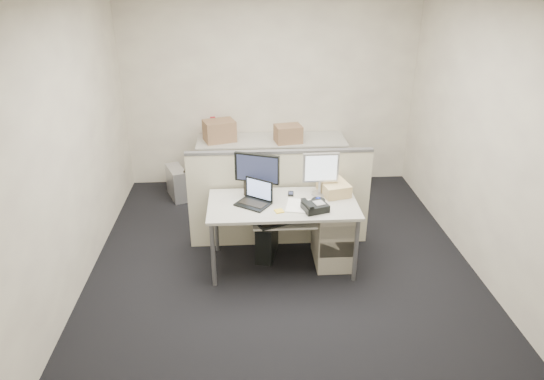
{
  "coord_description": "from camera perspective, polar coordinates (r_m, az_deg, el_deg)",
  "views": [
    {
      "loc": [
        -0.37,
        -4.34,
        2.91
      ],
      "look_at": [
        -0.1,
        0.15,
        0.81
      ],
      "focal_mm": 32.0,
      "sensor_mm": 36.0,
      "label": 1
    }
  ],
  "objects": [
    {
      "name": "floor",
      "position": [
        5.24,
        1.2,
        -8.76
      ],
      "size": [
        4.0,
        4.5,
        0.01
      ],
      "primitive_type": "cube",
      "color": "black",
      "rests_on": "ground"
    },
    {
      "name": "monitor_main",
      "position": [
        4.92,
        -1.77,
        1.73
      ],
      "size": [
        0.5,
        0.33,
        0.47
      ],
      "primitive_type": "cube",
      "rotation": [
        0.0,
        0.0,
        -0.35
      ],
      "color": "black",
      "rests_on": "desk"
    },
    {
      "name": "banana",
      "position": [
        4.77,
        4.75,
        -1.95
      ],
      "size": [
        0.15,
        0.15,
        0.04
      ],
      "primitive_type": "ellipsoid",
      "rotation": [
        0.0,
        0.0,
        0.79
      ],
      "color": "yellow",
      "rests_on": "desk"
    },
    {
      "name": "cellphone",
      "position": [
        5.05,
        2.22,
        -0.44
      ],
      "size": [
        0.07,
        0.11,
        0.01
      ],
      "primitive_type": "cube",
      "rotation": [
        0.0,
        0.0,
        -0.1
      ],
      "color": "black",
      "rests_on": "desk"
    },
    {
      "name": "paper_stack",
      "position": [
        4.81,
        3.13,
        -1.87
      ],
      "size": [
        0.29,
        0.34,
        0.01
      ],
      "primitive_type": "cube",
      "rotation": [
        0.0,
        0.0,
        -0.2
      ],
      "color": "white",
      "rests_on": "desk"
    },
    {
      "name": "keyboard",
      "position": [
        4.71,
        0.87,
        -3.72
      ],
      "size": [
        0.46,
        0.32,
        0.02
      ],
      "primitive_type": "cube",
      "rotation": [
        0.0,
        0.0,
        0.42
      ],
      "color": "black",
      "rests_on": "keyboard_tray"
    },
    {
      "name": "cardboard_box_right",
      "position": [
        6.51,
        1.91,
        6.55
      ],
      "size": [
        0.39,
        0.33,
        0.25
      ],
      "primitive_type": "cube",
      "rotation": [
        0.0,
        0.0,
        0.18
      ],
      "color": "#896E4E",
      "rests_on": "back_counter"
    },
    {
      "name": "drawer_pedestal",
      "position": [
        5.17,
        7.29,
        -5.14
      ],
      "size": [
        0.4,
        0.55,
        0.65
      ],
      "primitive_type": "cube",
      "color": "#B7AE9E",
      "rests_on": "floor"
    },
    {
      "name": "pc_tower_desk",
      "position": [
        5.29,
        -0.58,
        -5.72
      ],
      "size": [
        0.27,
        0.47,
        0.41
      ],
      "primitive_type": "cube",
      "rotation": [
        0.0,
        0.0,
        -0.24
      ],
      "color": "black",
      "rests_on": "floor"
    },
    {
      "name": "monitor_small",
      "position": [
        4.98,
        5.73,
        1.82
      ],
      "size": [
        0.37,
        0.19,
        0.45
      ],
      "primitive_type": "cube",
      "rotation": [
        0.0,
        0.0,
        0.03
      ],
      "color": "#B7B7BC",
      "rests_on": "desk"
    },
    {
      "name": "laptop",
      "position": [
        4.78,
        -2.28,
        -0.49
      ],
      "size": [
        0.39,
        0.37,
        0.24
      ],
      "primitive_type": "cube",
      "rotation": [
        0.0,
        0.0,
        -0.6
      ],
      "color": "black",
      "rests_on": "desk"
    },
    {
      "name": "wall_back",
      "position": [
        6.78,
        -0.24,
        11.76
      ],
      "size": [
        4.0,
        0.02,
        2.7
      ],
      "primitive_type": "cube",
      "color": "#EFE7CC",
      "rests_on": "ground"
    },
    {
      "name": "red_binder",
      "position": [
        6.7,
        -6.85,
        7.06
      ],
      "size": [
        0.11,
        0.31,
        0.28
      ],
      "primitive_type": "cube",
      "rotation": [
        0.0,
        0.0,
        0.12
      ],
      "color": "#980513",
      "rests_on": "back_counter"
    },
    {
      "name": "back_counter",
      "position": [
        6.77,
        -0.07,
        2.95
      ],
      "size": [
        2.0,
        0.6,
        0.72
      ],
      "primitive_type": "cube",
      "color": "#B7AE9E",
      "rests_on": "floor"
    },
    {
      "name": "sticky_pad",
      "position": [
        4.7,
        0.84,
        -2.49
      ],
      "size": [
        0.1,
        0.1,
        0.01
      ],
      "primitive_type": "cube",
      "rotation": [
        0.0,
        0.0,
        0.28
      ],
      "color": "yellow",
      "rests_on": "desk"
    },
    {
      "name": "wall_front",
      "position": [
        2.63,
        5.42,
        -11.46
      ],
      "size": [
        4.0,
        0.02,
        2.7
      ],
      "primitive_type": "cube",
      "color": "#EFE7CC",
      "rests_on": "ground"
    },
    {
      "name": "keyboard_tray",
      "position": [
        4.76,
        1.44,
        -3.71
      ],
      "size": [
        0.62,
        0.32,
        0.02
      ],
      "primitive_type": "cube",
      "color": "#B3B2A7",
      "rests_on": "desk"
    },
    {
      "name": "cardboard_box_left",
      "position": [
        6.58,
        -6.2,
        6.86
      ],
      "size": [
        0.47,
        0.41,
        0.3
      ],
      "primitive_type": "cube",
      "rotation": [
        0.0,
        0.0,
        0.31
      ],
      "color": "#896E4E",
      "rests_on": "back_counter"
    },
    {
      "name": "wall_left",
      "position": [
        4.89,
        -22.8,
        4.44
      ],
      "size": [
        0.02,
        4.5,
        2.7
      ],
      "primitive_type": "cube",
      "color": "#EFE7CC",
      "rests_on": "ground"
    },
    {
      "name": "wall_right",
      "position": [
        5.18,
        24.08,
        5.32
      ],
      "size": [
        0.02,
        4.5,
        2.7
      ],
      "primitive_type": "cube",
      "color": "#EFE7CC",
      "rests_on": "ground"
    },
    {
      "name": "pc_tower_spare_dark",
      "position": [
        6.72,
        -8.97,
        1.19
      ],
      "size": [
        0.25,
        0.5,
        0.45
      ],
      "primitive_type": "cube",
      "rotation": [
        0.0,
        0.0,
        -0.13
      ],
      "color": "black",
      "rests_on": "floor"
    },
    {
      "name": "travel_mug",
      "position": [
        5.01,
        -2.91,
        0.32
      ],
      "size": [
        0.09,
        0.09,
        0.17
      ],
      "primitive_type": "cylinder",
      "rotation": [
        0.0,
        0.0,
        0.18
      ],
      "color": "black",
      "rests_on": "desk"
    },
    {
      "name": "desk",
      "position": [
        4.9,
        1.27,
        -2.24
      ],
      "size": [
        1.5,
        0.75,
        0.73
      ],
      "color": "#B3B2A7",
      "rests_on": "floor"
    },
    {
      "name": "desk_phone",
      "position": [
        4.72,
        5.09,
        -2.03
      ],
      "size": [
        0.28,
        0.25,
        0.07
      ],
      "primitive_type": "cube",
      "rotation": [
        0.0,
        0.0,
        0.31
      ],
      "color": "black",
      "rests_on": "desk"
    },
    {
      "name": "cubicle_partition",
      "position": [
        5.34,
        0.87,
        -1.15
      ],
      "size": [
        2.0,
        0.06,
        1.1
      ],
      "primitive_type": "cube",
      "color": "beige",
      "rests_on": "floor"
    },
    {
      "name": "pc_tower_spare_silver",
      "position": [
        6.7,
        -11.13,
        0.83
      ],
      "size": [
        0.34,
        0.5,
        0.43
      ],
      "primitive_type": "cube",
      "rotation": [
        0.0,
        0.0,
        0.37
      ],
      "color": "#B7B7BC",
      "rests_on": "floor"
    },
    {
      "name": "trackball",
      "position": [
        4.85,
        5.45,
        -1.42
      ],
      "size": [
        0.16,
        0.16,
        0.05
      ],
      "primitive_type": "cylinder",
      "rotation": [
        0.0,
        0.0,
        0.22
      ],
      "color": "black",
      "rests_on": "desk"
    },
    {
      "name": "manila_folders",
      "position": [
        5.09,
        7.28,
        0.27
      ],
      "size": [
        0.33,
        0.39,
        0.13
      ],
      "primitive_type": "cube",
      "rotation": [
        0.0,
        0.0,
        0.23
      ],
      "color": "#DFC077",
      "rests_on": "desk"
    }
  ]
}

